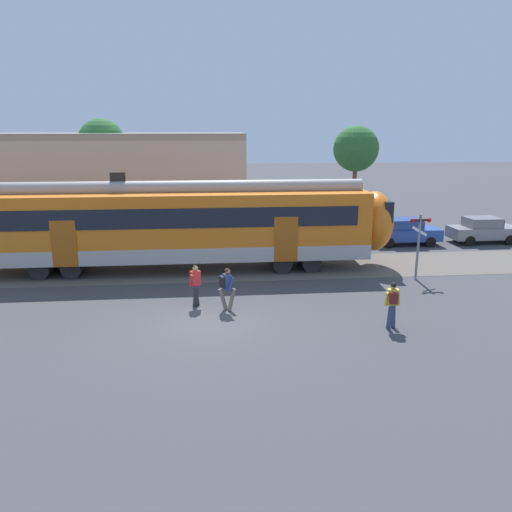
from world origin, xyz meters
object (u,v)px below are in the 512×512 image
parked_car_blue (405,232)px  pedestrian_navy (227,285)px  pedestrian_yellow (393,301)px  parked_car_grey (483,230)px  crossing_signal (419,236)px  pedestrian_red (195,282)px

parked_car_blue → pedestrian_navy: bearing=-137.3°
pedestrian_navy → pedestrian_yellow: bearing=-22.4°
pedestrian_yellow → parked_car_grey: bearing=50.5°
pedestrian_navy → parked_car_blue: 14.79m
parked_car_blue → pedestrian_yellow: bearing=-113.3°
parked_car_blue → crossing_signal: crossing_signal is taller
pedestrian_navy → parked_car_blue: (10.87, 10.02, -0.21)m
pedestrian_red → pedestrian_navy: 1.31m
pedestrian_red → crossing_signal: bearing=14.7°
pedestrian_yellow → parked_car_blue: pedestrian_yellow is taller
pedestrian_red → pedestrian_navy: size_ratio=1.00×
pedestrian_red → parked_car_grey: size_ratio=0.41×
pedestrian_yellow → crossing_signal: (3.16, 5.46, 1.02)m
pedestrian_navy → parked_car_blue: bearing=42.7°
parked_car_grey → crossing_signal: size_ratio=1.34×
parked_car_blue → pedestrian_red: bearing=-141.9°
pedestrian_red → parked_car_blue: 15.32m
pedestrian_yellow → parked_car_blue: (5.29, 12.32, -0.21)m
parked_car_grey → crossing_signal: crossing_signal is taller
pedestrian_red → pedestrian_navy: same height
pedestrian_red → pedestrian_yellow: (6.75, -2.86, 0.03)m
parked_car_grey → pedestrian_red: bearing=-150.7°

